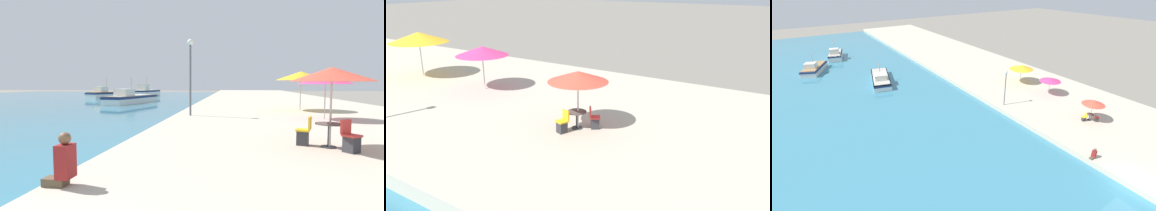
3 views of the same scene
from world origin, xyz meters
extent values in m
cube|color=teal|center=(-28.00, 37.00, 0.02)|extent=(56.00, 90.00, 0.04)
cube|color=#BCB29E|center=(8.00, 37.00, 0.30)|extent=(16.00, 90.00, 0.61)
cube|color=white|center=(-9.10, 34.66, 0.49)|extent=(4.46, 9.23, 0.90)
cube|color=navy|center=(-9.10, 34.66, 0.82)|extent=(4.53, 9.33, 0.25)
cube|color=#ADA89E|center=(-9.10, 34.66, 0.99)|extent=(4.10, 8.50, 0.10)
cube|color=silver|center=(-9.45, 33.14, 1.45)|extent=(2.16, 2.30, 0.81)
cylinder|color=#B7B2A8|center=(-9.10, 34.66, 2.12)|extent=(0.12, 0.12, 2.16)
cube|color=silver|center=(-17.46, 46.13, 0.53)|extent=(4.94, 7.28, 0.98)
cube|color=navy|center=(-17.46, 46.13, 0.89)|extent=(5.02, 7.36, 0.25)
cube|color=#99754C|center=(-17.46, 46.13, 1.07)|extent=(4.55, 6.70, 0.10)
cube|color=silver|center=(-17.93, 45.02, 1.56)|extent=(2.19, 2.06, 0.88)
cylinder|color=#B7B2A8|center=(-17.46, 46.13, 2.29)|extent=(0.12, 0.12, 2.34)
cube|color=white|center=(-12.73, 53.44, 0.61)|extent=(3.73, 6.85, 1.14)
cube|color=navy|center=(-12.73, 53.44, 1.06)|extent=(3.79, 6.92, 0.25)
cube|color=#ADA89E|center=(-12.73, 53.44, 1.23)|extent=(3.43, 6.30, 0.10)
cube|color=silver|center=(-12.98, 52.33, 1.79)|extent=(1.94, 1.75, 1.03)
cylinder|color=#B7B2A8|center=(-12.73, 53.44, 2.65)|extent=(0.12, 0.12, 2.74)
cylinder|color=#B7B7B7|center=(6.50, 8.01, 1.68)|extent=(0.06, 0.06, 2.15)
cone|color=#E04C38|center=(6.50, 8.01, 2.82)|extent=(2.44, 2.44, 0.43)
cylinder|color=#B7B7B7|center=(8.50, 15.59, 1.63)|extent=(0.06, 0.06, 2.05)
cone|color=#E5387A|center=(8.50, 15.59, 2.76)|extent=(2.87, 2.87, 0.50)
cylinder|color=#B7B7B7|center=(8.35, 20.95, 1.76)|extent=(0.06, 0.06, 2.31)
cone|color=yellow|center=(8.35, 20.95, 3.08)|extent=(3.54, 3.54, 0.62)
cylinder|color=#333338|center=(6.49, 8.06, 0.63)|extent=(0.44, 0.44, 0.04)
cylinder|color=#333338|center=(6.49, 8.06, 0.96)|extent=(0.08, 0.08, 0.70)
cylinder|color=#4C4742|center=(6.49, 8.06, 1.33)|extent=(0.80, 0.80, 0.04)
cube|color=#2D2D33|center=(5.78, 8.31, 0.83)|extent=(0.43, 0.43, 0.45)
cube|color=gold|center=(5.78, 8.31, 1.09)|extent=(0.51, 0.51, 0.06)
cube|color=gold|center=(5.97, 8.24, 1.32)|extent=(0.19, 0.40, 0.40)
cube|color=#2D2D33|center=(6.91, 7.44, 0.83)|extent=(0.47, 0.47, 0.45)
cube|color=red|center=(6.91, 7.44, 1.09)|extent=(0.56, 0.56, 0.06)
cube|color=red|center=(6.80, 7.61, 1.32)|extent=(0.36, 0.27, 0.40)
cube|color=brown|center=(0.28, 3.78, 0.69)|extent=(0.43, 0.28, 0.16)
cube|color=maroon|center=(0.49, 3.78, 1.09)|extent=(0.26, 0.36, 0.64)
sphere|color=brown|center=(0.49, 3.78, 1.53)|extent=(0.23, 0.23, 0.23)
cylinder|color=#565B60|center=(1.04, 16.39, 2.71)|extent=(0.12, 0.12, 4.20)
sphere|color=white|center=(1.04, 16.39, 4.99)|extent=(0.36, 0.36, 0.36)
camera|label=1|loc=(3.63, -1.37, 2.56)|focal=28.00mm
camera|label=2|loc=(-5.44, 0.12, 6.47)|focal=35.00mm
camera|label=3|loc=(-19.40, -5.27, 15.08)|focal=24.00mm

